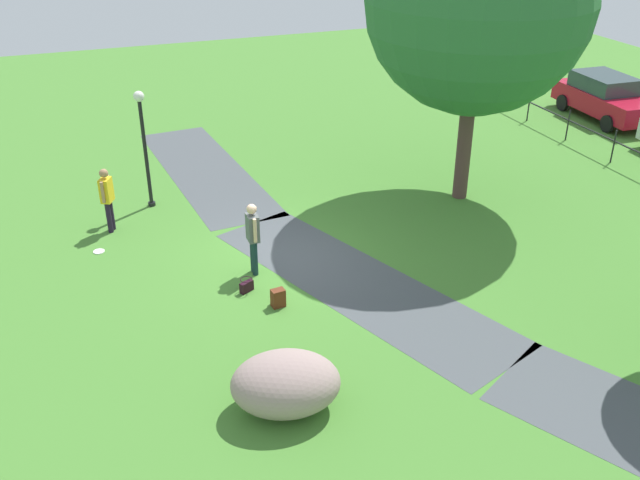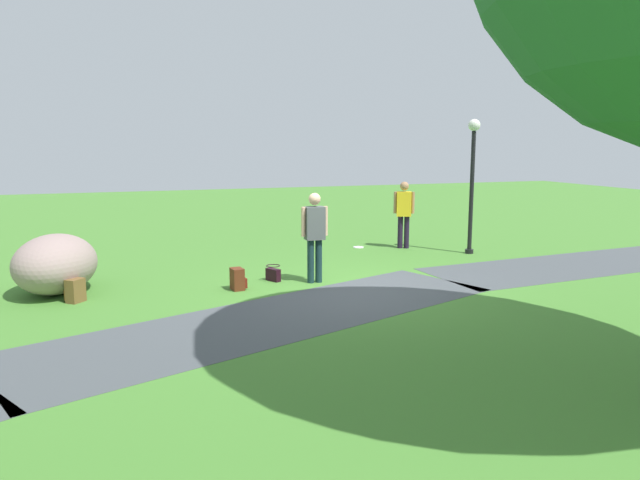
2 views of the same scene
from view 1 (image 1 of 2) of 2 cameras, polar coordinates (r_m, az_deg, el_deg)
ground_plane at (r=16.78m, az=-3.03°, el=-1.44°), size 48.00×48.00×0.00m
footpath_segment_near at (r=21.94m, az=-9.21°, el=5.54°), size 8.15×2.82×0.01m
footpath_segment_mid at (r=15.75m, az=3.08°, el=-3.54°), size 8.26×4.85×0.01m
large_shade_tree at (r=18.80m, az=12.67°, el=18.36°), size 5.71×5.71×8.17m
lamp_post at (r=19.18m, az=-14.02°, el=8.11°), size 0.28×0.28×3.18m
lawn_boulder at (r=12.11m, az=-2.78°, el=-11.47°), size 1.78×2.14×1.05m
woman_with_handbag at (r=15.74m, az=-5.43°, el=0.50°), size 0.52×0.25×1.72m
man_near_boulder at (r=18.37m, az=-16.77°, el=3.45°), size 0.47×0.38×1.68m
handbag_on_grass at (r=15.47m, az=-5.93°, el=-3.69°), size 0.36×0.36×0.31m
backpack_by_boulder at (r=12.76m, az=0.13°, el=-10.97°), size 0.35×0.35×0.40m
spare_backpack_on_lawn at (r=14.90m, az=-3.41°, el=-4.68°), size 0.29×0.30×0.40m
frisbee_on_grass at (r=17.82m, az=-17.37°, el=-0.88°), size 0.27×0.27×0.02m
parked_coupe_black at (r=28.21m, az=21.97°, el=10.66°), size 4.29×2.00×1.56m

